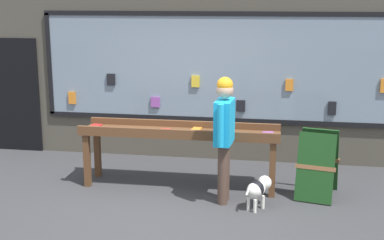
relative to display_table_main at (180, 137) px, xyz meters
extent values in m
plane|color=#38383A|center=(0.00, -0.82, -0.78)|extent=(40.00, 40.00, 0.00)
cube|color=#4C473D|center=(0.00, 1.58, 0.85)|extent=(8.84, 0.20, 3.26)
cube|color=gray|center=(0.42, 1.45, 0.86)|extent=(6.18, 0.03, 1.82)
cube|color=black|center=(0.42, 1.45, 1.77)|extent=(6.26, 0.06, 0.08)
cube|color=black|center=(0.42, 1.45, -0.05)|extent=(6.26, 0.06, 0.08)
cube|color=black|center=(-2.67, 1.45, 0.86)|extent=(0.08, 0.06, 1.82)
cube|color=orange|center=(-2.26, 1.41, 0.26)|extent=(0.13, 0.03, 0.22)
cube|color=black|center=(-1.51, 1.41, 0.62)|extent=(0.15, 0.03, 0.20)
cube|color=#994CA5|center=(-0.71, 1.41, 0.24)|extent=(0.16, 0.03, 0.18)
cube|color=yellow|center=(0.01, 1.41, 0.62)|extent=(0.14, 0.03, 0.20)
cube|color=black|center=(0.80, 1.41, 0.22)|extent=(0.15, 0.03, 0.20)
cube|color=orange|center=(1.60, 1.41, 0.60)|extent=(0.13, 0.03, 0.20)
cube|color=black|center=(2.32, 1.41, 0.23)|extent=(0.13, 0.03, 0.23)
cube|color=black|center=(-3.37, 1.45, 0.27)|extent=(0.90, 0.04, 2.10)
cube|color=brown|center=(-1.39, -0.25, -0.37)|extent=(0.09, 0.09, 0.82)
cube|color=brown|center=(1.39, -0.23, -0.37)|extent=(0.09, 0.09, 0.82)
cube|color=brown|center=(-1.39, 0.23, -0.37)|extent=(0.09, 0.09, 0.82)
cube|color=brown|center=(1.39, 0.25, -0.37)|extent=(0.09, 0.09, 0.82)
cube|color=brown|center=(0.00, 0.00, 0.06)|extent=(2.98, 0.65, 0.04)
cube|color=brown|center=(0.00, -0.29, 0.12)|extent=(2.98, 0.08, 0.12)
cube|color=brown|center=(0.00, 0.29, 0.12)|extent=(2.98, 0.08, 0.12)
cube|color=red|center=(-1.36, 0.08, 0.09)|extent=(0.17, 0.24, 0.02)
cube|color=black|center=(-0.81, -0.13, 0.09)|extent=(0.15, 0.22, 0.02)
cube|color=red|center=(-0.23, 0.01, 0.09)|extent=(0.17, 0.20, 0.02)
cube|color=orange|center=(0.23, 0.13, 0.09)|extent=(0.15, 0.22, 0.02)
cube|color=#338C4C|center=(0.77, 0.03, 0.09)|extent=(0.17, 0.21, 0.02)
cube|color=#994CA5|center=(1.32, 0.04, 0.09)|extent=(0.22, 0.27, 0.02)
cylinder|color=#4C382D|center=(0.72, -0.62, -0.35)|extent=(0.14, 0.14, 0.86)
cylinder|color=#4C382D|center=(0.73, -0.45, -0.35)|extent=(0.14, 0.14, 0.86)
cube|color=#19A5E0|center=(0.72, -0.54, 0.38)|extent=(0.25, 0.49, 0.61)
cylinder|color=#19A5E0|center=(0.70, -0.84, 0.39)|extent=(0.09, 0.09, 0.58)
cylinder|color=#19A5E0|center=(0.74, -0.24, 0.39)|extent=(0.09, 0.09, 0.58)
sphere|color=tan|center=(0.72, -0.54, 0.82)|extent=(0.23, 0.23, 0.23)
sphere|color=orange|center=(0.72, -0.54, 0.89)|extent=(0.22, 0.22, 0.22)
ellipsoid|color=white|center=(1.19, -0.75, -0.49)|extent=(0.35, 0.39, 0.21)
ellipsoid|color=black|center=(1.19, -0.75, -0.48)|extent=(0.29, 0.28, 0.23)
sphere|color=white|center=(1.30, -0.58, -0.45)|extent=(0.19, 0.19, 0.19)
cylinder|color=white|center=(1.09, -0.91, -0.46)|extent=(0.07, 0.10, 0.12)
cylinder|color=white|center=(1.29, -0.69, -0.69)|extent=(0.04, 0.04, 0.18)
cylinder|color=white|center=(1.19, -0.64, -0.69)|extent=(0.04, 0.04, 0.18)
cylinder|color=white|center=(1.19, -0.86, -0.69)|extent=(0.04, 0.04, 0.18)
cylinder|color=white|center=(1.09, -0.80, -0.69)|extent=(0.04, 0.04, 0.18)
cube|color=#193F19|center=(1.99, -0.29, -0.29)|extent=(0.56, 0.35, 0.96)
cube|color=brown|center=(1.99, -0.29, -0.29)|extent=(0.56, 0.17, 0.07)
cube|color=#193F19|center=(2.08, 0.15, -0.29)|extent=(0.56, 0.35, 0.96)
cube|color=brown|center=(2.08, 0.15, -0.29)|extent=(0.56, 0.17, 0.07)
camera|label=1|loc=(1.48, -7.61, 2.04)|focal=50.00mm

